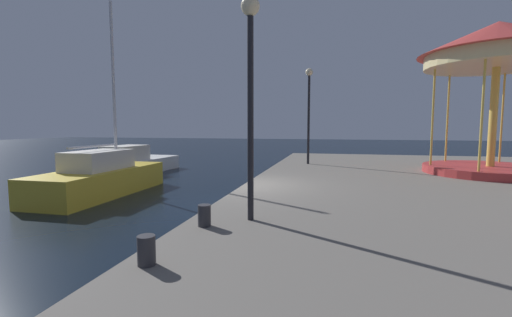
{
  "coord_description": "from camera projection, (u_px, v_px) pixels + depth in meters",
  "views": [
    {
      "loc": [
        2.82,
        -10.36,
        2.65
      ],
      "look_at": [
        -0.78,
        5.1,
        1.14
      ],
      "focal_mm": 24.04,
      "sensor_mm": 36.0,
      "label": 1
    }
  ],
  "objects": [
    {
      "name": "ground_plane",
      "position": [
        244.0,
        209.0,
        10.93
      ],
      "size": [
        120.0,
        120.0,
        0.0
      ],
      "primitive_type": "plane",
      "color": "black"
    },
    {
      "name": "bollard_north",
      "position": [
        146.0,
        250.0,
        4.56
      ],
      "size": [
        0.24,
        0.24,
        0.4
      ],
      "primitive_type": "cylinder",
      "color": "#2D2D33",
      "rests_on": "quay_dock"
    },
    {
      "name": "quay_dock",
      "position": [
        483.0,
        209.0,
        9.36
      ],
      "size": [
        13.59,
        26.13,
        0.8
      ],
      "primitive_type": "cube",
      "color": "slate",
      "rests_on": "ground"
    },
    {
      "name": "lamp_post_near_edge",
      "position": [
        250.0,
        70.0,
        6.51
      ],
      "size": [
        0.36,
        0.36,
        4.26
      ],
      "color": "black",
      "rests_on": "quay_dock"
    },
    {
      "name": "sailboat_yellow",
      "position": [
        101.0,
        177.0,
        13.19
      ],
      "size": [
        2.13,
        5.87,
        7.58
      ],
      "color": "gold",
      "rests_on": "ground"
    },
    {
      "name": "carousel",
      "position": [
        497.0,
        60.0,
        12.89
      ],
      "size": [
        5.55,
        5.55,
        5.75
      ],
      "color": "#B23333",
      "rests_on": "quay_dock"
    },
    {
      "name": "motorboat_white",
      "position": [
        136.0,
        163.0,
        19.38
      ],
      "size": [
        2.38,
        5.55,
        1.6
      ],
      "color": "white",
      "rests_on": "ground"
    },
    {
      "name": "bollard_center",
      "position": [
        204.0,
        215.0,
        6.33
      ],
      "size": [
        0.24,
        0.24,
        0.4
      ],
      "primitive_type": "cylinder",
      "color": "#2D2D33",
      "rests_on": "quay_dock"
    },
    {
      "name": "lamp_post_mid_promenade",
      "position": [
        309.0,
        100.0,
        16.56
      ],
      "size": [
        0.36,
        0.36,
        4.61
      ],
      "color": "black",
      "rests_on": "quay_dock"
    }
  ]
}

